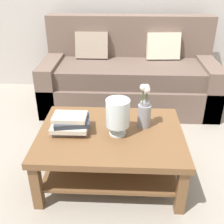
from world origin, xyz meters
TOP-DOWN VIEW (x-y plane):
  - ground_plane at (0.00, 0.00)m, footprint 10.00×10.00m
  - couch at (0.06, 1.02)m, footprint 2.08×0.90m
  - coffee_table at (-0.09, -0.40)m, footprint 1.14×0.85m
  - book_stack_main at (-0.41, -0.40)m, footprint 0.31×0.24m
  - glass_hurricane_vase at (-0.04, -0.42)m, footprint 0.18×0.18m
  - flower_pitcher at (0.17, -0.30)m, footprint 0.11×0.11m

SIDE VIEW (x-z plane):
  - ground_plane at x=0.00m, z-range 0.00..0.00m
  - coffee_table at x=-0.09m, z-range 0.10..0.54m
  - couch at x=0.06m, z-range -0.17..0.89m
  - book_stack_main at x=-0.41m, z-range 0.43..0.58m
  - flower_pitcher at x=0.17m, z-range 0.39..0.77m
  - glass_hurricane_vase at x=-0.04m, z-range 0.47..0.76m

